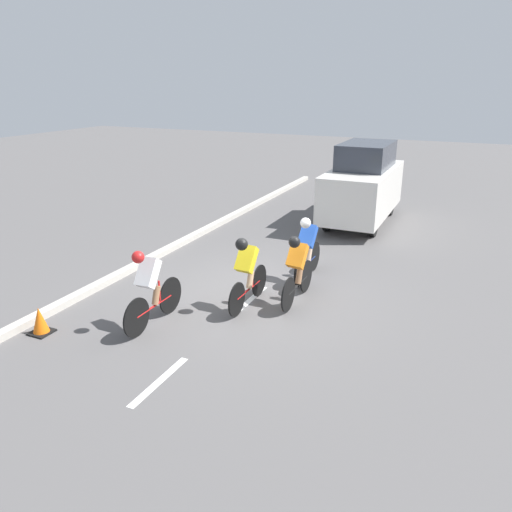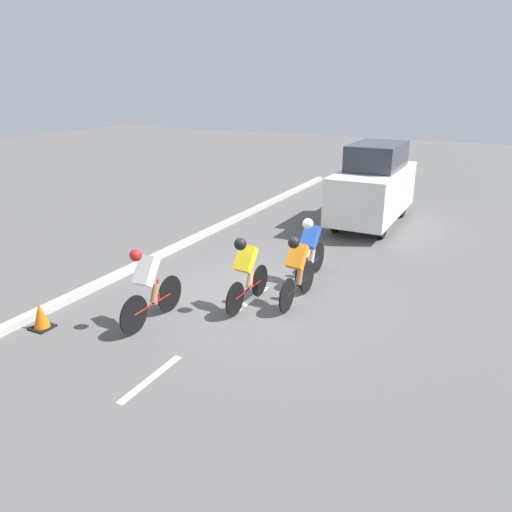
# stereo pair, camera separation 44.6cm
# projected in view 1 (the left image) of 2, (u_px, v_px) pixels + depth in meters

# --- Properties ---
(ground_plane) EXTENTS (60.00, 60.00, 0.00)m
(ground_plane) POSITION_uv_depth(u_px,v_px,m) (258.00, 293.00, 10.41)
(ground_plane) COLOR #565454
(lane_stripe_near) EXTENTS (0.12, 1.40, 0.01)m
(lane_stripe_near) POSITION_uv_depth(u_px,v_px,m) (159.00, 381.00, 7.37)
(lane_stripe_near) COLOR white
(lane_stripe_near) RESTS_ON ground
(lane_stripe_mid) EXTENTS (0.12, 1.40, 0.01)m
(lane_stripe_mid) POSITION_uv_depth(u_px,v_px,m) (251.00, 299.00, 10.11)
(lane_stripe_mid) COLOR white
(lane_stripe_mid) RESTS_ON ground
(lane_stripe_far) EXTENTS (0.12, 1.40, 0.01)m
(lane_stripe_far) POSITION_uv_depth(u_px,v_px,m) (303.00, 252.00, 12.86)
(lane_stripe_far) COLOR white
(lane_stripe_far) RESTS_ON ground
(curb) EXTENTS (0.20, 25.30, 0.14)m
(curb) POSITION_uv_depth(u_px,v_px,m) (124.00, 272.00, 11.34)
(curb) COLOR #B7B2A8
(curb) RESTS_ON ground
(cyclist_blue) EXTENTS (0.35, 1.69, 1.47)m
(cyclist_blue) POSITION_uv_depth(u_px,v_px,m) (307.00, 246.00, 10.91)
(cyclist_blue) COLOR black
(cyclist_blue) RESTS_ON ground
(cyclist_white) EXTENTS (0.34, 1.74, 1.50)m
(cyclist_white) POSITION_uv_depth(u_px,v_px,m) (150.00, 286.00, 8.80)
(cyclist_white) COLOR black
(cyclist_white) RESTS_ON ground
(cyclist_yellow) EXTENTS (0.34, 1.69, 1.48)m
(cyclist_yellow) POSITION_uv_depth(u_px,v_px,m) (247.00, 269.00, 9.52)
(cyclist_yellow) COLOR black
(cyclist_yellow) RESTS_ON ground
(cyclist_orange) EXTENTS (0.35, 1.73, 1.45)m
(cyclist_orange) POSITION_uv_depth(u_px,v_px,m) (297.00, 267.00, 9.73)
(cyclist_orange) COLOR black
(cyclist_orange) RESTS_ON ground
(support_car) EXTENTS (1.70, 4.23, 2.42)m
(support_car) POSITION_uv_depth(u_px,v_px,m) (363.00, 184.00, 15.19)
(support_car) COLOR black
(support_car) RESTS_ON ground
(traffic_cone) EXTENTS (0.36, 0.36, 0.49)m
(traffic_cone) POSITION_uv_depth(u_px,v_px,m) (40.00, 321.00, 8.69)
(traffic_cone) COLOR black
(traffic_cone) RESTS_ON ground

